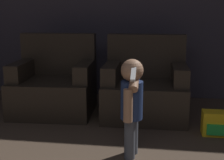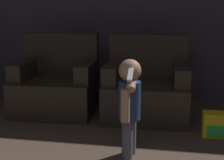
# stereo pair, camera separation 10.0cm
# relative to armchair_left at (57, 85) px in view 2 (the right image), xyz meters

# --- Properties ---
(wall_back) EXTENTS (8.40, 0.05, 2.60)m
(wall_back) POSITION_rel_armchair_left_xyz_m (0.73, 0.86, 0.98)
(wall_back) COLOR #3D3842
(wall_back) RESTS_ON ground_plane
(armchair_left) EXTENTS (0.95, 0.82, 0.91)m
(armchair_left) POSITION_rel_armchair_left_xyz_m (0.00, 0.00, 0.00)
(armchair_left) COLOR black
(armchair_left) RESTS_ON ground_plane
(armchair_right) EXTENTS (0.92, 0.78, 0.91)m
(armchair_right) POSITION_rel_armchair_left_xyz_m (1.07, 0.00, 0.00)
(armchair_right) COLOR black
(armchair_right) RESTS_ON ground_plane
(person_toddler) EXTENTS (0.18, 0.32, 0.82)m
(person_toddler) POSITION_rel_armchair_left_xyz_m (1.00, -1.06, 0.16)
(person_toddler) COLOR #474C56
(person_toddler) RESTS_ON ground_plane
(toy_backpack) EXTENTS (0.23, 0.18, 0.23)m
(toy_backpack) POSITION_rel_armchair_left_xyz_m (1.76, -0.49, -0.20)
(toy_backpack) COLOR yellow
(toy_backpack) RESTS_ON ground_plane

